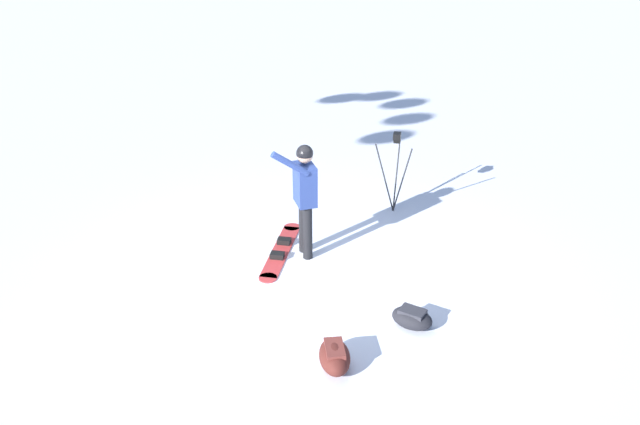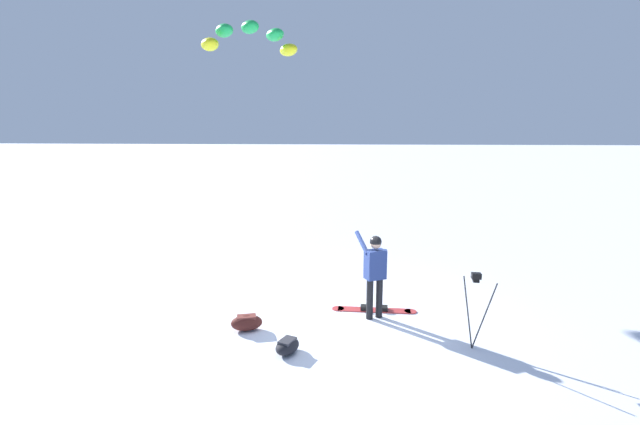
{
  "view_description": "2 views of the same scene",
  "coord_description": "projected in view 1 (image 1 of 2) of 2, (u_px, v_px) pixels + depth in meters",
  "views": [
    {
      "loc": [
        1.69,
        -7.59,
        4.99
      ],
      "look_at": [
        0.14,
        0.16,
        1.03
      ],
      "focal_mm": 37.04,
      "sensor_mm": 36.0,
      "label": 1
    },
    {
      "loc": [
        8.59,
        0.65,
        3.76
      ],
      "look_at": [
        -1.24,
        -0.49,
        2.01
      ],
      "focal_mm": 25.07,
      "sensor_mm": 36.0,
      "label": 2
    }
  ],
  "objects": [
    {
      "name": "camera_tripod",
      "position": [
        396.0,
        156.0,
        10.75
      ],
      "size": [
        0.62,
        0.62,
        1.39
      ],
      "color": "#262628",
      "rests_on": "ground_plane"
    },
    {
      "name": "snowboard",
      "position": [
        281.0,
        250.0,
        9.94
      ],
      "size": [
        0.28,
        1.81,
        0.1
      ],
      "color": "#B23333",
      "rests_on": "ground_plane"
    },
    {
      "name": "ground_plane",
      "position": [
        308.0,
        282.0,
        9.18
      ],
      "size": [
        300.0,
        300.0,
        0.0
      ],
      "primitive_type": "plane",
      "color": "white"
    },
    {
      "name": "snowboarder",
      "position": [
        304.0,
        189.0,
        9.4
      ],
      "size": [
        0.61,
        0.68,
        1.77
      ],
      "color": "black",
      "rests_on": "ground_plane"
    },
    {
      "name": "gear_bag_large",
      "position": [
        412.0,
        318.0,
        8.21
      ],
      "size": [
        0.62,
        0.52,
        0.25
      ],
      "color": "black",
      "rests_on": "ground_plane"
    },
    {
      "name": "gear_bag_small",
      "position": [
        335.0,
        356.0,
        7.51
      ],
      "size": [
        0.52,
        0.68,
        0.3
      ],
      "color": "#4C1E19",
      "rests_on": "ground_plane"
    }
  ]
}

